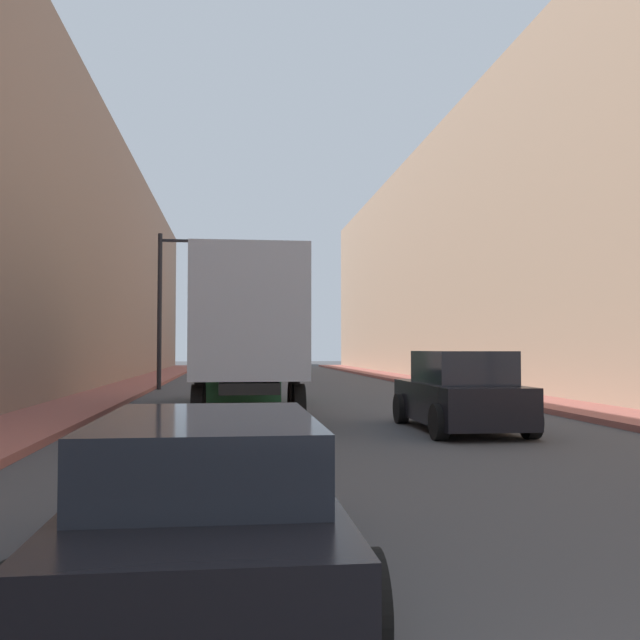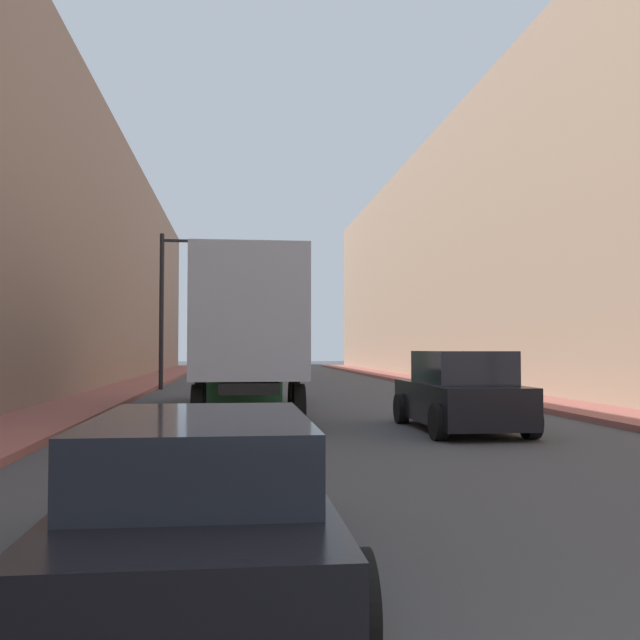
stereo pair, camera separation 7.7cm
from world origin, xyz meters
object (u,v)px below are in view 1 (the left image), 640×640
Objects in this scene: traffic_signal_gantry at (193,282)px; sedan_car at (208,497)px; semi_truck at (245,332)px; suv_car at (460,393)px.

sedan_car is at bearing -86.46° from traffic_signal_gantry.
traffic_signal_gantry is at bearing 100.49° from semi_truck.
traffic_signal_gantry is at bearing 111.79° from suv_car.
semi_truck is 7.06m from suv_car.
sedan_car is 26.39m from traffic_signal_gantry.
semi_truck is at bearing 87.95° from sedan_car.
semi_truck is at bearing -79.51° from traffic_signal_gantry.
suv_car is at bearing -68.21° from traffic_signal_gantry.
traffic_signal_gantry reaches higher than sedan_car.
traffic_signal_gantry is (-6.68, 16.71, 3.88)m from suv_car.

